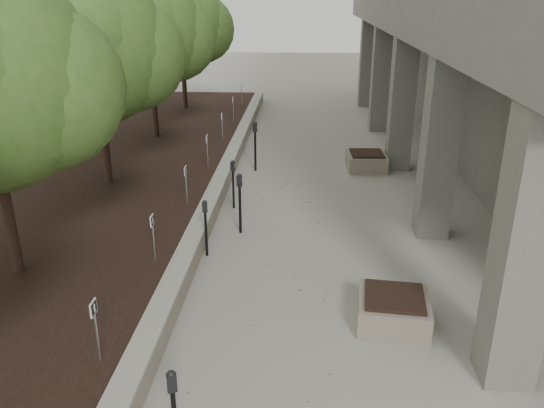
% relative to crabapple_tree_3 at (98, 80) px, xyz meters
% --- Properties ---
extents(retaining_wall, '(0.39, 26.00, 0.50)m').
position_rel_crabapple_tree_3_xyz_m(retaining_wall, '(2.97, 1.00, -2.87)').
color(retaining_wall, gray).
rests_on(retaining_wall, ground).
extents(planting_bed, '(7.00, 26.00, 0.40)m').
position_rel_crabapple_tree_3_xyz_m(planting_bed, '(-0.70, 1.00, -2.92)').
color(planting_bed, black).
rests_on(planting_bed, ground).
extents(crabapple_tree_3, '(4.60, 4.00, 5.44)m').
position_rel_crabapple_tree_3_xyz_m(crabapple_tree_3, '(0.00, 0.00, 0.00)').
color(crabapple_tree_3, '#3C6225').
rests_on(crabapple_tree_3, planting_bed).
extents(crabapple_tree_4, '(4.60, 4.00, 5.44)m').
position_rel_crabapple_tree_3_xyz_m(crabapple_tree_4, '(0.00, 5.00, 0.00)').
color(crabapple_tree_4, '#3C6225').
rests_on(crabapple_tree_4, planting_bed).
extents(crabapple_tree_5, '(4.60, 4.00, 5.44)m').
position_rel_crabapple_tree_3_xyz_m(crabapple_tree_5, '(0.00, 10.00, 0.00)').
color(crabapple_tree_5, '#3C6225').
rests_on(crabapple_tree_5, planting_bed).
extents(parking_sign_2, '(0.04, 0.22, 0.96)m').
position_rel_crabapple_tree_3_xyz_m(parking_sign_2, '(2.45, -7.50, -2.24)').
color(parking_sign_2, black).
rests_on(parking_sign_2, planting_bed).
extents(parking_sign_3, '(0.04, 0.22, 0.96)m').
position_rel_crabapple_tree_3_xyz_m(parking_sign_3, '(2.45, -4.50, -2.24)').
color(parking_sign_3, black).
rests_on(parking_sign_3, planting_bed).
extents(parking_sign_4, '(0.04, 0.22, 0.96)m').
position_rel_crabapple_tree_3_xyz_m(parking_sign_4, '(2.45, -1.50, -2.24)').
color(parking_sign_4, black).
rests_on(parking_sign_4, planting_bed).
extents(parking_sign_5, '(0.04, 0.22, 0.96)m').
position_rel_crabapple_tree_3_xyz_m(parking_sign_5, '(2.45, 1.50, -2.24)').
color(parking_sign_5, black).
rests_on(parking_sign_5, planting_bed).
extents(parking_sign_6, '(0.04, 0.22, 0.96)m').
position_rel_crabapple_tree_3_xyz_m(parking_sign_6, '(2.45, 4.50, -2.24)').
color(parking_sign_6, black).
rests_on(parking_sign_6, planting_bed).
extents(parking_sign_7, '(0.04, 0.22, 0.96)m').
position_rel_crabapple_tree_3_xyz_m(parking_sign_7, '(2.45, 7.50, -2.24)').
color(parking_sign_7, black).
rests_on(parking_sign_7, planting_bed).
extents(parking_sign_8, '(0.04, 0.22, 0.96)m').
position_rel_crabapple_tree_3_xyz_m(parking_sign_8, '(2.45, 10.50, -2.24)').
color(parking_sign_8, black).
rests_on(parking_sign_8, planting_bed).
extents(parking_meter_2, '(0.13, 0.10, 1.26)m').
position_rel_crabapple_tree_3_xyz_m(parking_meter_2, '(3.25, -3.42, -2.49)').
color(parking_meter_2, black).
rests_on(parking_meter_2, ground).
extents(parking_meter_3, '(0.15, 0.12, 1.44)m').
position_rel_crabapple_tree_3_xyz_m(parking_meter_3, '(3.83, -2.22, -2.40)').
color(parking_meter_3, black).
rests_on(parking_meter_3, ground).
extents(parking_meter_4, '(0.15, 0.12, 1.29)m').
position_rel_crabapple_tree_3_xyz_m(parking_meter_4, '(3.48, -0.71, -2.48)').
color(parking_meter_4, black).
rests_on(parking_meter_4, ground).
extents(parking_meter_5, '(0.17, 0.14, 1.56)m').
position_rel_crabapple_tree_3_xyz_m(parking_meter_5, '(3.77, 2.46, -2.34)').
color(parking_meter_5, black).
rests_on(parking_meter_5, ground).
extents(planter_front, '(1.28, 1.28, 0.54)m').
position_rel_crabapple_tree_3_xyz_m(planter_front, '(6.81, -5.74, -2.85)').
color(planter_front, gray).
rests_on(planter_front, ground).
extents(planter_back, '(1.23, 1.23, 0.55)m').
position_rel_crabapple_tree_3_xyz_m(planter_back, '(7.22, 2.77, -2.84)').
color(planter_back, gray).
rests_on(planter_back, ground).
extents(berry_scatter, '(3.30, 14.10, 0.02)m').
position_rel_crabapple_tree_3_xyz_m(berry_scatter, '(4.70, -3.00, -3.11)').
color(berry_scatter, maroon).
rests_on(berry_scatter, ground).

